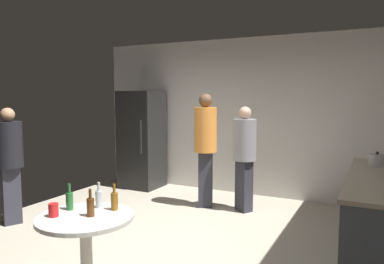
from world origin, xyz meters
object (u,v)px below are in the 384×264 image
object	(u,v)px
foreground_table	(86,228)
beer_bottle_clear	(99,198)
beer_bottle_green	(70,200)
beer_bottle_brown	(91,206)
refrigerator	(142,139)
beer_bottle_amber	(114,200)
person_in_black_shirt	(10,157)
plastic_cup_red	(53,210)
kettle	(377,160)
person_in_gray_shirt	(244,151)
person_in_orange_shirt	(205,141)

from	to	relation	value
foreground_table	beer_bottle_clear	size ratio (longest dim) A/B	3.48
foreground_table	beer_bottle_green	world-z (taller)	beer_bottle_green
beer_bottle_brown	refrigerator	bearing A→B (deg)	118.49
beer_bottle_amber	person_in_black_shirt	world-z (taller)	person_in_black_shirt
beer_bottle_clear	plastic_cup_red	world-z (taller)	beer_bottle_clear
kettle	person_in_gray_shirt	xyz separation A→B (m)	(-1.75, 0.39, -0.06)
foreground_table	person_in_orange_shirt	bearing A→B (deg)	94.25
person_in_gray_shirt	person_in_black_shirt	bearing A→B (deg)	-22.70
beer_bottle_amber	beer_bottle_green	world-z (taller)	same
beer_bottle_amber	kettle	bearing A→B (deg)	48.35
beer_bottle_green	person_in_gray_shirt	xyz separation A→B (m)	(0.62, 2.84, 0.09)
foreground_table	beer_bottle_green	xyz separation A→B (m)	(-0.23, 0.06, 0.19)
person_in_orange_shirt	beer_bottle_clear	bearing A→B (deg)	-21.86
kettle	person_in_gray_shirt	size ratio (longest dim) A/B	0.16
beer_bottle_clear	person_in_orange_shirt	bearing A→B (deg)	93.67
beer_bottle_amber	beer_bottle_clear	world-z (taller)	same
plastic_cup_red	person_in_black_shirt	world-z (taller)	person_in_black_shirt
refrigerator	plastic_cup_red	world-z (taller)	refrigerator
beer_bottle_brown	beer_bottle_green	xyz separation A→B (m)	(-0.29, 0.05, 0.00)
foreground_table	person_in_orange_shirt	xyz separation A→B (m)	(-0.21, 2.83, 0.40)
person_in_gray_shirt	beer_bottle_brown	bearing A→B (deg)	24.10
beer_bottle_green	person_in_black_shirt	distance (m)	2.18
person_in_black_shirt	kettle	bearing A→B (deg)	46.74
beer_bottle_brown	person_in_orange_shirt	size ratio (longest dim) A/B	0.13
beer_bottle_amber	plastic_cup_red	xyz separation A→B (m)	(-0.33, -0.37, -0.03)
beer_bottle_amber	plastic_cup_red	bearing A→B (deg)	-132.16
refrigerator	beer_bottle_clear	size ratio (longest dim) A/B	7.83
beer_bottle_brown	person_in_black_shirt	distance (m)	2.46
beer_bottle_clear	person_in_black_shirt	world-z (taller)	person_in_black_shirt
person_in_black_shirt	beer_bottle_brown	bearing A→B (deg)	4.38
person_in_black_shirt	person_in_gray_shirt	distance (m)	3.24
kettle	foreground_table	bearing A→B (deg)	-130.52
beer_bottle_brown	beer_bottle_clear	xyz separation A→B (m)	(-0.10, 0.21, 0.00)
person_in_black_shirt	person_in_orange_shirt	world-z (taller)	person_in_orange_shirt
plastic_cup_red	person_in_gray_shirt	xyz separation A→B (m)	(0.61, 3.03, 0.12)
beer_bottle_amber	person_in_orange_shirt	size ratio (longest dim) A/B	0.13
foreground_table	person_in_black_shirt	bearing A→B (deg)	156.47
kettle	beer_bottle_brown	size ratio (longest dim) A/B	1.06
refrigerator	person_in_gray_shirt	distance (m)	2.26
kettle	beer_bottle_clear	bearing A→B (deg)	-133.72
foreground_table	kettle	bearing A→B (deg)	49.48
person_in_black_shirt	person_in_gray_shirt	world-z (taller)	person_in_black_shirt
kettle	plastic_cup_red	distance (m)	3.55
person_in_orange_shirt	person_in_black_shirt	bearing A→B (deg)	-72.66
person_in_gray_shirt	person_in_orange_shirt	xyz separation A→B (m)	(-0.60, -0.07, 0.12)
beer_bottle_amber	plastic_cup_red	distance (m)	0.50
beer_bottle_green	plastic_cup_red	size ratio (longest dim) A/B	2.09
beer_bottle_green	beer_bottle_brown	bearing A→B (deg)	-10.45
person_in_gray_shirt	refrigerator	bearing A→B (deg)	-72.91
plastic_cup_red	beer_bottle_clear	bearing A→B (deg)	64.41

